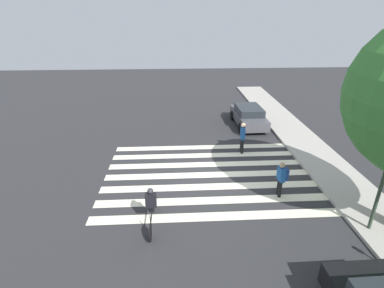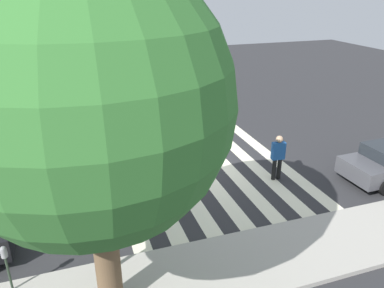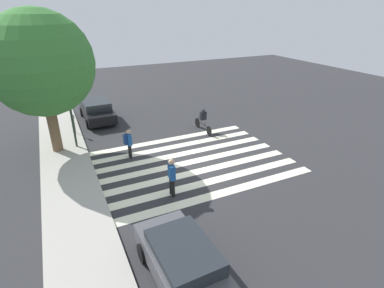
# 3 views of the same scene
# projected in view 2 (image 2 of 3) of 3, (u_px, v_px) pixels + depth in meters

# --- Properties ---
(ground_plane) EXTENTS (60.00, 60.00, 0.00)m
(ground_plane) POSITION_uv_depth(u_px,v_px,m) (197.00, 164.00, 15.72)
(ground_plane) COLOR #2D2D30
(sidewalk_curb) EXTENTS (36.00, 2.50, 0.14)m
(sidewalk_curb) POSITION_uv_depth(u_px,v_px,m) (272.00, 257.00, 10.25)
(sidewalk_curb) COLOR #ADA89E
(sidewalk_curb) RESTS_ON ground_plane
(crosswalk_stripes) EXTENTS (7.12, 10.00, 0.01)m
(crosswalk_stripes) POSITION_uv_depth(u_px,v_px,m) (197.00, 164.00, 15.72)
(crosswalk_stripes) COLOR #F2EDCC
(crosswalk_stripes) RESTS_ON ground_plane
(traffic_light) EXTENTS (0.60, 0.50, 4.82)m
(traffic_light) POSITION_uv_depth(u_px,v_px,m) (90.00, 157.00, 8.40)
(traffic_light) COLOR #283828
(traffic_light) RESTS_ON ground_plane
(parking_meter) EXTENTS (0.15, 0.15, 1.42)m
(parking_meter) POSITION_uv_depth(u_px,v_px,m) (5.00, 259.00, 8.71)
(parking_meter) COLOR #283828
(parking_meter) RESTS_ON ground_plane
(street_tree) EXTENTS (5.39, 5.39, 7.70)m
(street_tree) POSITION_uv_depth(u_px,v_px,m) (90.00, 102.00, 6.79)
(street_tree) COLOR brown
(street_tree) RESTS_ON ground_plane
(pedestrian_adult_tall_backpack) EXTENTS (0.47, 0.39, 1.63)m
(pedestrian_adult_tall_backpack) POSITION_uv_depth(u_px,v_px,m) (170.00, 184.00, 12.17)
(pedestrian_adult_tall_backpack) COLOR black
(pedestrian_adult_tall_backpack) RESTS_ON ground_plane
(pedestrian_adult_blue_shirt) EXTENTS (0.52, 0.27, 1.80)m
(pedestrian_adult_blue_shirt) POSITION_uv_depth(u_px,v_px,m) (278.00, 155.00, 14.11)
(pedestrian_adult_blue_shirt) COLOR black
(pedestrian_adult_blue_shirt) RESTS_ON ground_plane
(cyclist_far_lane) EXTENTS (2.34, 0.40, 1.61)m
(cyclist_far_lane) POSITION_uv_depth(u_px,v_px,m) (100.00, 134.00, 16.45)
(cyclist_far_lane) COLOR black
(cyclist_far_lane) RESTS_ON ground_plane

